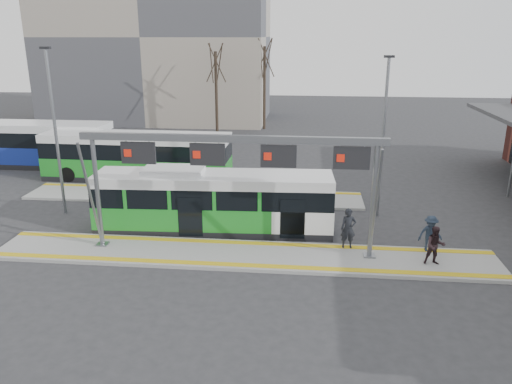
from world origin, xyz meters
TOP-DOWN VIEW (x-y plane):
  - ground at (0.00, 0.00)m, footprint 120.00×120.00m
  - platform_main at (0.00, 0.00)m, footprint 22.00×3.00m
  - platform_second at (-4.00, 8.00)m, footprint 20.00×3.00m
  - tactile_main at (0.00, 0.00)m, footprint 22.00×2.65m
  - tactile_second at (-4.00, 9.15)m, footprint 20.00×0.35m
  - gantry at (-0.35, 0.25)m, footprint 13.00×1.68m
  - apartment_block at (-14.00, 36.00)m, footprint 24.50×12.50m
  - hero_bus at (-1.84, 2.98)m, footprint 11.66×2.96m
  - bg_bus_green at (-8.54, 11.45)m, footprint 12.45×2.80m
  - bg_bus_blue at (-17.79, 14.11)m, footprint 12.34×2.77m
  - passenger_a at (4.61, 1.10)m, footprint 0.71×0.50m
  - passenger_b at (8.08, -0.23)m, footprint 0.83×0.66m
  - passenger_c at (8.18, 1.10)m, footprint 1.16×0.80m
  - tree_left at (-6.01, 27.48)m, footprint 1.40×1.40m
  - tree_mid at (-1.70, 30.77)m, footprint 1.40×1.40m
  - tree_far at (-23.62, 31.56)m, footprint 1.40×1.40m
  - lamp_west at (-10.36, 4.57)m, footprint 0.50×0.25m
  - lamp_east at (6.54, 5.83)m, footprint 0.50×0.25m

SIDE VIEW (x-z plane):
  - ground at x=0.00m, z-range 0.00..0.00m
  - platform_main at x=0.00m, z-range 0.00..0.15m
  - platform_second at x=-4.00m, z-range 0.00..0.15m
  - tactile_main at x=0.00m, z-range 0.15..0.17m
  - tactile_second at x=-4.00m, z-range 0.15..0.17m
  - passenger_c at x=8.18m, z-range 0.15..1.81m
  - passenger_b at x=8.08m, z-range 0.15..1.82m
  - passenger_a at x=4.61m, z-range 0.15..2.00m
  - hero_bus at x=-1.84m, z-range -0.13..3.05m
  - bg_bus_green at x=-8.54m, z-range -0.02..3.08m
  - bg_bus_blue at x=-17.79m, z-range -0.02..3.20m
  - gantry at x=-0.35m, z-range 1.70..6.90m
  - lamp_east at x=6.54m, z-range 0.24..8.60m
  - lamp_west at x=-10.36m, z-range 0.24..9.00m
  - tree_far at x=-23.62m, z-range 1.81..8.83m
  - tree_left at x=-6.01m, z-range 2.28..11.10m
  - tree_mid at x=-1.70m, z-range 2.39..11.65m
  - apartment_block at x=-14.00m, z-range 0.01..18.41m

